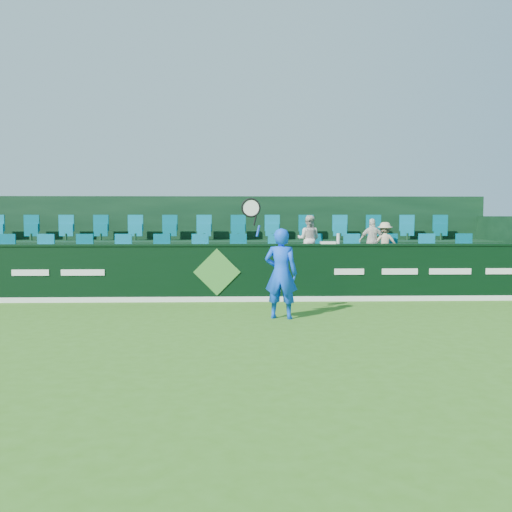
{
  "coord_description": "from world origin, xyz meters",
  "views": [
    {
      "loc": [
        0.5,
        -9.34,
        2.0
      ],
      "look_at": [
        0.88,
        2.8,
        1.15
      ],
      "focal_mm": 40.0,
      "sensor_mm": 36.0,
      "label": 1
    }
  ],
  "objects_px": {
    "towel": "(328,243)",
    "spectator_right": "(385,243)",
    "drinks_bottle": "(338,239)",
    "tennis_player": "(281,273)",
    "spectator_middle": "(373,241)",
    "spectator_left": "(309,239)"
  },
  "relations": [
    {
      "from": "spectator_left",
      "to": "drinks_bottle",
      "type": "relative_size",
      "value": 4.95
    },
    {
      "from": "towel",
      "to": "drinks_bottle",
      "type": "xyz_separation_m",
      "value": [
        0.24,
        0.0,
        0.1
      ]
    },
    {
      "from": "towel",
      "to": "spectator_right",
      "type": "bearing_deg",
      "value": 34.31
    },
    {
      "from": "tennis_player",
      "to": "spectator_middle",
      "type": "relative_size",
      "value": 2.09
    },
    {
      "from": "spectator_left",
      "to": "towel",
      "type": "relative_size",
      "value": 3.48
    },
    {
      "from": "towel",
      "to": "spectator_left",
      "type": "bearing_deg",
      "value": 105.83
    },
    {
      "from": "tennis_player",
      "to": "spectator_left",
      "type": "height_order",
      "value": "tennis_player"
    },
    {
      "from": "spectator_right",
      "to": "tennis_player",
      "type": "bearing_deg",
      "value": 58.16
    },
    {
      "from": "tennis_player",
      "to": "spectator_middle",
      "type": "bearing_deg",
      "value": 52.64
    },
    {
      "from": "spectator_left",
      "to": "drinks_bottle",
      "type": "height_order",
      "value": "spectator_left"
    },
    {
      "from": "tennis_player",
      "to": "drinks_bottle",
      "type": "bearing_deg",
      "value": 56.36
    },
    {
      "from": "spectator_right",
      "to": "towel",
      "type": "relative_size",
      "value": 2.98
    },
    {
      "from": "tennis_player",
      "to": "spectator_left",
      "type": "relative_size",
      "value": 1.95
    },
    {
      "from": "tennis_player",
      "to": "spectator_middle",
      "type": "xyz_separation_m",
      "value": [
        2.61,
        3.42,
        0.47
      ]
    },
    {
      "from": "tennis_player",
      "to": "towel",
      "type": "distance_m",
      "value": 2.68
    },
    {
      "from": "spectator_right",
      "to": "towel",
      "type": "height_order",
      "value": "spectator_right"
    },
    {
      "from": "tennis_player",
      "to": "spectator_left",
      "type": "distance_m",
      "value": 3.59
    },
    {
      "from": "spectator_middle",
      "to": "spectator_left",
      "type": "bearing_deg",
      "value": 8.94
    },
    {
      "from": "drinks_bottle",
      "to": "spectator_middle",
      "type": "bearing_deg",
      "value": 46.03
    },
    {
      "from": "towel",
      "to": "drinks_bottle",
      "type": "bearing_deg",
      "value": 0.0
    },
    {
      "from": "towel",
      "to": "drinks_bottle",
      "type": "height_order",
      "value": "drinks_bottle"
    },
    {
      "from": "spectator_middle",
      "to": "towel",
      "type": "relative_size",
      "value": 3.25
    }
  ]
}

